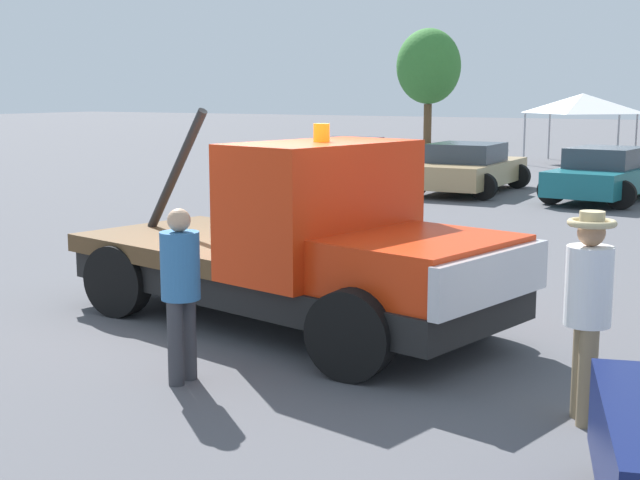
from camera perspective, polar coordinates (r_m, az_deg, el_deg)
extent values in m
plane|color=#545459|center=(10.56, -2.37, -5.40)|extent=(160.00, 160.00, 0.00)
cube|color=black|center=(10.44, -2.39, -2.61)|extent=(5.77, 3.08, 0.35)
cube|color=red|center=(9.12, 6.56, -1.56)|extent=(1.89, 2.16, 0.55)
cube|color=silver|center=(8.69, 10.98, -2.41)|extent=(0.53, 1.97, 0.50)
cube|color=red|center=(9.88, 0.10, 2.05)|extent=(1.64, 2.41, 1.47)
cube|color=brown|center=(11.36, -7.38, -0.22)|extent=(3.14, 2.73, 0.22)
cylinder|color=black|center=(11.65, -9.18, 4.38)|extent=(1.19, 0.36, 1.63)
cylinder|color=orange|center=(9.81, 0.10, 6.88)|extent=(0.18, 0.18, 0.20)
cylinder|color=black|center=(10.13, 9.57, -3.62)|extent=(0.88, 0.26, 0.88)
cylinder|color=black|center=(8.47, 1.95, -6.09)|extent=(0.88, 0.26, 0.88)
cylinder|color=black|center=(12.42, -4.94, -1.08)|extent=(0.88, 0.26, 0.88)
cylinder|color=black|center=(11.11, -12.83, -2.55)|extent=(0.88, 0.26, 0.88)
cylinder|color=#847051|center=(7.84, 16.38, -7.98)|extent=(0.16, 0.16, 0.83)
cylinder|color=#847051|center=(7.65, 16.74, -8.44)|extent=(0.16, 0.16, 0.83)
cylinder|color=white|center=(7.56, 16.82, -2.84)|extent=(0.38, 0.38, 0.66)
sphere|color=#A87A56|center=(7.48, 16.98, 0.46)|extent=(0.22, 0.22, 0.22)
torus|color=tan|center=(7.47, 17.01, 1.05)|extent=(0.39, 0.39, 0.06)
cylinder|color=tan|center=(7.46, 17.03, 1.39)|extent=(0.20, 0.20, 0.10)
cylinder|color=#38383D|center=(8.44, -9.23, -6.55)|extent=(0.15, 0.15, 0.80)
cylinder|color=#38383D|center=(8.59, -8.41, -6.23)|extent=(0.15, 0.15, 0.80)
cylinder|color=teal|center=(8.35, -8.94, -1.63)|extent=(0.37, 0.37, 0.64)
sphere|color=tan|center=(8.28, -9.02, 1.26)|extent=(0.22, 0.22, 0.22)
cube|color=#669ED1|center=(26.98, 1.86, 4.89)|extent=(2.19, 4.64, 0.60)
cube|color=#333D47|center=(26.74, 1.66, 6.03)|extent=(1.81, 2.00, 0.50)
cylinder|color=black|center=(28.78, 1.47, 4.79)|extent=(0.68, 0.22, 0.68)
cylinder|color=black|center=(28.05, 4.89, 4.63)|extent=(0.68, 0.22, 0.68)
cylinder|color=black|center=(26.03, -1.42, 4.28)|extent=(0.68, 0.22, 0.68)
cylinder|color=black|center=(25.22, 2.30, 4.11)|extent=(0.68, 0.22, 0.68)
cube|color=tan|center=(24.51, 9.49, 4.30)|extent=(2.07, 4.66, 0.60)
cube|color=#333D47|center=(24.25, 9.35, 5.55)|extent=(1.77, 1.98, 0.50)
cylinder|color=black|center=(26.31, 8.67, 4.23)|extent=(0.68, 0.22, 0.68)
cylinder|color=black|center=(25.76, 12.56, 4.00)|extent=(0.68, 0.22, 0.68)
cylinder|color=black|center=(23.39, 6.09, 3.64)|extent=(0.68, 0.22, 0.68)
cylinder|color=black|center=(22.76, 10.42, 3.37)|extent=(0.68, 0.22, 0.68)
cube|color=#196670|center=(23.52, 17.94, 3.75)|extent=(2.23, 4.87, 0.60)
cube|color=#333D47|center=(23.25, 17.83, 5.05)|extent=(1.74, 2.13, 0.50)
cylinder|color=black|center=(25.31, 17.21, 3.71)|extent=(0.68, 0.22, 0.68)
cylinder|color=black|center=(22.30, 14.60, 3.10)|extent=(0.68, 0.22, 0.68)
cylinder|color=black|center=(21.77, 18.72, 2.75)|extent=(0.68, 0.22, 0.68)
cylinder|color=#9E9EA3|center=(34.02, 12.94, 6.30)|extent=(0.07, 0.07, 1.89)
cylinder|color=#9E9EA3|center=(33.20, 18.53, 5.98)|extent=(0.07, 0.07, 1.89)
cylinder|color=#9E9EA3|center=(37.24, 14.45, 6.50)|extent=(0.07, 0.07, 1.89)
cylinder|color=#9E9EA3|center=(36.50, 19.57, 6.20)|extent=(0.07, 0.07, 1.89)
pyramid|color=white|center=(35.16, 16.47, 8.39)|extent=(3.36, 3.36, 0.73)
cylinder|color=brown|center=(46.53, 6.89, 7.38)|extent=(0.41, 0.41, 2.05)
ellipsoid|color=#387A33|center=(46.51, 6.97, 10.98)|extent=(3.28, 3.28, 3.81)
cube|color=black|center=(15.64, 0.29, -0.41)|extent=(0.40, 0.40, 0.04)
cone|color=orange|center=(15.60, 0.29, 0.51)|extent=(0.36, 0.36, 0.55)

